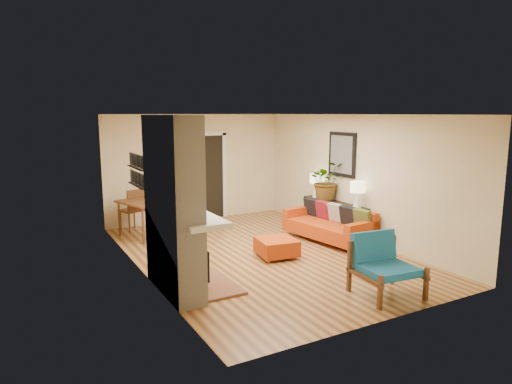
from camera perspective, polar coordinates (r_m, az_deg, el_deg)
room_shell at (r=11.03m, az=-3.38°, el=2.61°), size 6.50×6.50×6.50m
fireplace at (r=6.73m, az=-10.02°, el=-2.18°), size 1.09×1.68×2.60m
sofa at (r=9.66m, az=9.30°, el=-3.99°), size 1.09×2.05×0.77m
ottoman at (r=8.47m, az=2.60°, el=-6.83°), size 0.76×0.76×0.34m
blue_chair at (r=7.00m, az=15.49°, el=-8.37°), size 0.93×0.92×0.89m
dining_table at (r=10.01m, az=-13.67°, el=-1.93°), size 1.14×1.83×0.96m
console_table at (r=10.06m, az=9.77°, el=-2.06°), size 0.34×1.85×0.72m
lamp_near at (r=9.43m, az=12.57°, el=0.07°), size 0.30×0.30×0.54m
lamp_far at (r=10.49m, az=7.56°, el=1.19°), size 0.30×0.30×0.54m
houseplant at (r=10.16m, az=8.85°, el=1.43°), size 0.95×0.89×0.87m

